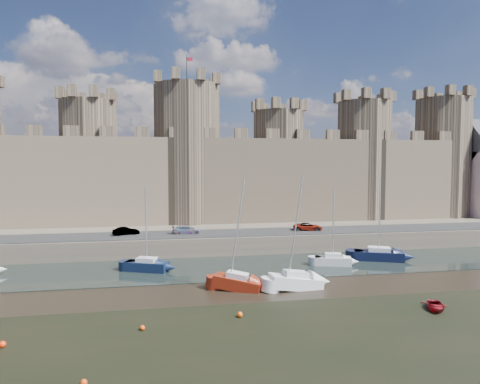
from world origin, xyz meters
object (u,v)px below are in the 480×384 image
(sailboat_5, at_px, (295,281))
(sailboat_3, at_px, (379,254))
(car_1, at_px, (126,231))
(sailboat_4, at_px, (238,282))
(car_3, at_px, (308,227))
(sailboat_2, at_px, (333,260))
(sailboat_1, at_px, (147,265))
(car_2, at_px, (187,230))

(sailboat_5, bearing_deg, sailboat_3, 30.38)
(car_1, relative_size, sailboat_4, 0.33)
(sailboat_4, distance_m, sailboat_5, 5.67)
(sailboat_5, bearing_deg, car_3, 62.88)
(car_1, relative_size, sailboat_5, 0.31)
(sailboat_2, xyz_separation_m, sailboat_3, (6.80, 1.54, 0.04))
(sailboat_1, xyz_separation_m, sailboat_4, (8.93, -8.83, 0.00))
(car_2, xyz_separation_m, sailboat_3, (23.58, -9.86, -2.29))
(car_2, height_order, sailboat_2, sailboat_2)
(sailboat_3, relative_size, sailboat_5, 0.94)
(car_2, relative_size, car_3, 0.97)
(sailboat_2, bearing_deg, car_3, 103.10)
(car_3, bearing_deg, sailboat_4, 155.67)
(car_1, xyz_separation_m, sailboat_1, (3.12, -10.73, -2.30))
(car_2, distance_m, car_3, 17.55)
(car_1, distance_m, car_2, 8.29)
(car_3, height_order, sailboat_5, sailboat_5)
(car_3, relative_size, sailboat_4, 0.39)
(sailboat_4, xyz_separation_m, sailboat_5, (5.63, -0.69, 0.01))
(sailboat_3, bearing_deg, car_2, -179.74)
(sailboat_2, bearing_deg, sailboat_4, -132.29)
(sailboat_5, bearing_deg, car_1, 126.41)
(car_1, xyz_separation_m, car_3, (25.83, -0.50, 0.01))
(car_1, distance_m, sailboat_2, 27.81)
(car_2, height_order, sailboat_5, sailboat_5)
(sailboat_3, bearing_deg, car_1, -174.96)
(car_1, distance_m, sailboat_5, 26.98)
(car_1, xyz_separation_m, sailboat_2, (25.06, -11.83, -2.32))
(car_3, xyz_separation_m, sailboat_5, (-8.15, -19.75, -2.30))
(car_3, height_order, sailboat_2, sailboat_2)
(sailboat_2, bearing_deg, car_2, 162.80)
(car_2, relative_size, sailboat_1, 0.42)
(car_2, xyz_separation_m, sailboat_5, (9.40, -19.82, -2.30))
(car_1, height_order, sailboat_5, sailboat_5)
(car_2, bearing_deg, sailboat_2, -123.88)
(car_3, xyz_separation_m, sailboat_3, (6.03, -9.79, -2.28))
(sailboat_5, bearing_deg, car_2, 110.67)
(car_3, relative_size, sailboat_2, 0.46)
(sailboat_1, relative_size, sailboat_4, 0.91)
(car_2, relative_size, sailboat_5, 0.37)
(car_1, bearing_deg, sailboat_5, -157.51)
(car_3, bearing_deg, car_1, 100.42)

